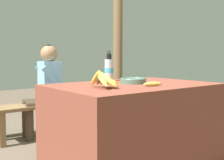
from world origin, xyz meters
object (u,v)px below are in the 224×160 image
Objects in this scene: water_bottle at (109,69)px; loose_banana_front at (153,84)px; wooden_bench at (51,108)px; support_post_far at (118,31)px; serving_bowl at (133,80)px; banana_bunch_ripe at (104,79)px; banana_bunch_green at (81,94)px; seated_vendor at (46,84)px.

water_bottle is 1.65× the size of loose_banana_front.
wooden_bench is 1.61m from support_post_far.
serving_bowl is at bearing -80.94° from wooden_bench.
water_bottle is (-0.03, 0.30, 0.08)m from serving_bowl.
wooden_bench is (0.21, 1.35, -0.44)m from banana_bunch_ripe.
banana_bunch_green is (0.25, 0.92, -0.35)m from water_bottle.
loose_banana_front is 1.48m from seated_vendor.
banana_bunch_green is (0.42, -0.00, 0.13)m from wooden_bench.
seated_vendor is 0.41× the size of support_post_far.
serving_bowl is 0.16× the size of wooden_bench.
banana_bunch_green is at bearing -0.07° from wooden_bench.
water_bottle is 1.07× the size of banana_bunch_green.
support_post_far is at bearing 55.45° from serving_bowl.
serving_bowl reaches higher than loose_banana_front.
banana_bunch_green is at bearing 80.36° from loose_banana_front.
support_post_far is at bearing 48.58° from water_bottle.
wooden_bench is 0.44m from banana_bunch_green.
serving_bowl is 1.95m from support_post_far.
serving_bowl is at bearing -84.05° from water_bottle.
banana_bunch_ripe reaches higher than loose_banana_front.
banana_bunch_ripe is at bearing -162.23° from serving_bowl.
support_post_far reaches higher than banana_bunch_green.
wooden_bench is 0.29m from seated_vendor.
support_post_far is (0.83, 0.31, 0.85)m from banana_bunch_green.
serving_bowl is at bearing 17.77° from banana_bunch_ripe.
support_post_far is at bearing -156.40° from seated_vendor.
banana_bunch_ripe is 1.10× the size of banana_bunch_green.
support_post_far is at bearing 48.68° from banana_bunch_ripe.
seated_vendor is at bearing -160.51° from wooden_bench.
loose_banana_front is 0.07× the size of support_post_far.
loose_banana_front is (0.00, -0.56, -0.09)m from water_bottle.
support_post_far is (1.09, 1.23, 0.49)m from water_bottle.
water_bottle is 0.27× the size of seated_vendor.
banana_bunch_ripe is 1.52m from banana_bunch_green.
support_post_far is at bearing 13.84° from wooden_bench.
serving_bowl is 0.31m from water_bottle.
banana_bunch_green is 0.10× the size of support_post_far.
seated_vendor is at bearing 99.22° from loose_banana_front.
water_bottle reaches higher than wooden_bench.
banana_bunch_ripe is 1.03× the size of water_bottle.
water_bottle is at bearing -79.93° from wooden_bench.
banana_bunch_ripe is 0.40m from loose_banana_front.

